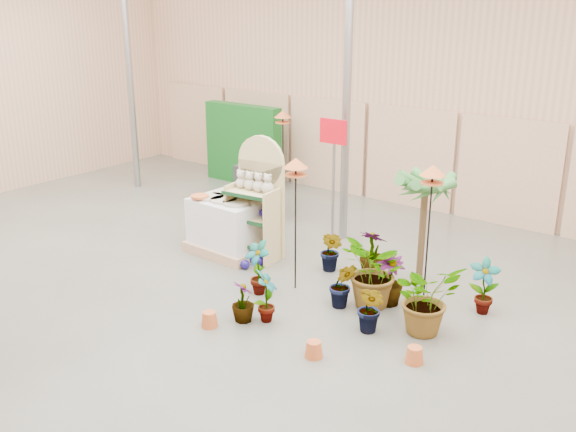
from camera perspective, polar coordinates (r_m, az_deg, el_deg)
name	(u,v)px	position (r m, az deg, el deg)	size (l,w,h in m)	color
room	(244,138)	(8.79, -3.91, 6.92)	(15.20, 12.10, 4.70)	#535349
display_shelf	(258,203)	(10.30, -2.67, 1.19)	(0.88, 0.61, 1.99)	tan
teddy_bears	(255,183)	(10.12, -2.93, 2.94)	(0.74, 0.19, 0.31)	beige
gazing_balls_shelf	(253,212)	(10.25, -3.10, 0.36)	(0.73, 0.25, 0.14)	navy
gazing_balls_floor	(243,260)	(10.24, -4.01, -3.93)	(0.63, 0.39, 0.15)	navy
pallet_stack	(231,225)	(10.68, -5.10, -0.81)	(1.33, 1.12, 0.95)	tan
charcoal_planters	(258,191)	(12.39, -2.72, 2.21)	(0.80, 0.50, 1.00)	black
trellis_stock	(243,144)	(14.67, -4.01, 6.38)	(2.00, 0.30, 1.80)	#115317
offer_sign	(333,157)	(10.49, 4.05, 5.21)	(0.50, 0.08, 2.20)	gray
bird_table_front	(296,168)	(8.83, 0.69, 4.31)	(0.34, 0.34, 1.95)	black
bird_table_right	(433,175)	(8.55, 12.73, 3.54)	(0.34, 0.34, 1.97)	black
bird_table_back	(283,117)	(12.77, -0.46, 8.76)	(0.34, 0.34, 1.95)	black
palm	(426,184)	(9.32, 12.13, 2.80)	(0.70, 0.70, 1.77)	#523A21
potted_plant_0	(258,267)	(9.11, -2.69, -4.59)	(0.42, 0.29, 0.80)	#3B7E36
potted_plant_1	(343,285)	(8.77, 4.87, -6.11)	(0.36, 0.29, 0.66)	#3B7E36
potted_plant_2	(375,272)	(8.74, 7.75, -4.98)	(0.93, 0.80, 1.03)	#3B7E36
potted_plant_3	(389,280)	(8.93, 9.00, -5.64)	(0.40, 0.40, 0.71)	#3B7E36
potted_plant_4	(484,286)	(8.94, 16.99, -6.01)	(0.41, 0.28, 0.78)	#3B7E36
potted_plant_5	(331,251)	(9.89, 3.88, -3.12)	(0.37, 0.30, 0.67)	#3B7E36
potted_plant_7	(243,302)	(8.42, -4.02, -7.60)	(0.31, 0.31, 0.55)	#3B7E36
potted_plant_8	(266,296)	(8.35, -1.95, -7.14)	(0.38, 0.26, 0.72)	#3B7E36
potted_plant_9	(371,309)	(8.16, 7.37, -8.20)	(0.36, 0.29, 0.66)	#3B7E36
potted_plant_10	(426,298)	(8.24, 12.16, -7.13)	(0.84, 0.73, 0.93)	#3B7E36
potted_plant_11	(373,253)	(9.80, 7.57, -3.26)	(0.41, 0.41, 0.73)	#3B7E36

